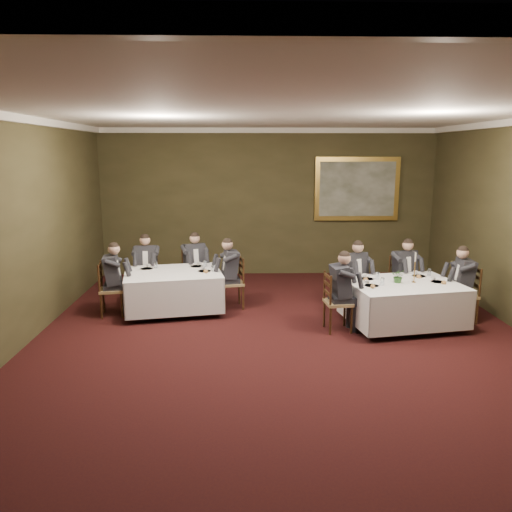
{
  "coord_description": "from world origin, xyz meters",
  "views": [
    {
      "loc": [
        -0.62,
        -6.99,
        2.96
      ],
      "look_at": [
        -0.38,
        1.61,
        1.15
      ],
      "focal_mm": 35.0,
      "sensor_mm": 36.0,
      "label": 1
    }
  ],
  "objects_px": {
    "table_main": "(402,300)",
    "chair_sec_endright": "(233,293)",
    "diner_main_endleft": "(338,301)",
    "chair_main_endright": "(463,306)",
    "diner_main_backright": "(403,282)",
    "chair_main_endleft": "(337,314)",
    "diner_main_backleft": "(354,284)",
    "chair_sec_endleft": "(112,300)",
    "diner_sec_backleft": "(147,275)",
    "table_second": "(173,288)",
    "centerpiece": "(399,275)",
    "diner_sec_endleft": "(112,288)",
    "diner_main_endright": "(464,293)",
    "candlestick": "(415,271)",
    "diner_sec_backright": "(194,272)",
    "chair_sec_backright": "(194,283)",
    "painting": "(357,189)",
    "chair_sec_backleft": "(148,286)",
    "chair_main_backleft": "(353,296)",
    "diner_sec_endright": "(232,282)",
    "chair_main_backright": "(402,293)"
  },
  "relations": [
    {
      "from": "table_second",
      "to": "diner_sec_backleft",
      "type": "xyz_separation_m",
      "value": [
        -0.63,
        0.8,
        0.06
      ]
    },
    {
      "from": "table_main",
      "to": "painting",
      "type": "bearing_deg",
      "value": 90.0
    },
    {
      "from": "chair_sec_backright",
      "to": "chair_sec_endleft",
      "type": "relative_size",
      "value": 1.0
    },
    {
      "from": "chair_sec_backright",
      "to": "diner_main_endright",
      "type": "bearing_deg",
      "value": 137.66
    },
    {
      "from": "diner_main_endright",
      "to": "centerpiece",
      "type": "distance_m",
      "value": 1.31
    },
    {
      "from": "diner_main_endleft",
      "to": "diner_sec_backleft",
      "type": "relative_size",
      "value": 1.0
    },
    {
      "from": "diner_main_backright",
      "to": "painting",
      "type": "xyz_separation_m",
      "value": [
        -0.33,
        2.76,
        1.57
      ]
    },
    {
      "from": "chair_sec_endleft",
      "to": "painting",
      "type": "xyz_separation_m",
      "value": [
        5.15,
        3.09,
        1.8
      ]
    },
    {
      "from": "painting",
      "to": "chair_main_endleft",
      "type": "bearing_deg",
      "value": -106.27
    },
    {
      "from": "painting",
      "to": "diner_main_backleft",
      "type": "bearing_deg",
      "value": -102.63
    },
    {
      "from": "diner_main_backleft",
      "to": "chair_sec_endleft",
      "type": "xyz_separation_m",
      "value": [
        -4.49,
        -0.15,
        -0.23
      ]
    },
    {
      "from": "chair_sec_endright",
      "to": "chair_sec_backleft",
      "type": "bearing_deg",
      "value": 59.85
    },
    {
      "from": "chair_sec_endleft",
      "to": "centerpiece",
      "type": "bearing_deg",
      "value": 73.27
    },
    {
      "from": "diner_main_backleft",
      "to": "diner_sec_endleft",
      "type": "bearing_deg",
      "value": -20.56
    },
    {
      "from": "chair_main_endleft",
      "to": "chair_sec_endright",
      "type": "bearing_deg",
      "value": -132.59
    },
    {
      "from": "table_main",
      "to": "chair_sec_backright",
      "type": "relative_size",
      "value": 2.08
    },
    {
      "from": "chair_main_endleft",
      "to": "diner_main_endright",
      "type": "relative_size",
      "value": 0.74
    },
    {
      "from": "chair_sec_endright",
      "to": "chair_main_endleft",
      "type": "bearing_deg",
      "value": -137.5
    },
    {
      "from": "diner_main_endleft",
      "to": "diner_sec_backright",
      "type": "relative_size",
      "value": 1.0
    },
    {
      "from": "diner_main_backright",
      "to": "diner_sec_endright",
      "type": "xyz_separation_m",
      "value": [
        -3.28,
        0.09,
        0.0
      ]
    },
    {
      "from": "table_main",
      "to": "diner_main_endleft",
      "type": "height_order",
      "value": "diner_main_endleft"
    },
    {
      "from": "chair_sec_endright",
      "to": "table_main",
      "type": "bearing_deg",
      "value": -121.71
    },
    {
      "from": "diner_main_endleft",
      "to": "chair_main_endright",
      "type": "relative_size",
      "value": 1.35
    },
    {
      "from": "diner_main_backright",
      "to": "diner_sec_endright",
      "type": "distance_m",
      "value": 3.28
    },
    {
      "from": "diner_sec_backleft",
      "to": "table_second",
      "type": "bearing_deg",
      "value": 125.83
    },
    {
      "from": "chair_main_backright",
      "to": "chair_sec_endright",
      "type": "distance_m",
      "value": 3.27
    },
    {
      "from": "chair_main_backleft",
      "to": "candlestick",
      "type": "xyz_separation_m",
      "value": [
        0.85,
        -0.83,
        0.68
      ]
    },
    {
      "from": "chair_main_backright",
      "to": "chair_main_endright",
      "type": "xyz_separation_m",
      "value": [
        0.84,
        -0.83,
        0.0
      ]
    },
    {
      "from": "diner_sec_backright",
      "to": "chair_sec_backleft",
      "type": "bearing_deg",
      "value": -13.47
    },
    {
      "from": "diner_sec_backleft",
      "to": "diner_sec_backright",
      "type": "relative_size",
      "value": 1.0
    },
    {
      "from": "diner_main_endright",
      "to": "diner_sec_endleft",
      "type": "relative_size",
      "value": 1.0
    },
    {
      "from": "chair_main_endright",
      "to": "chair_sec_backleft",
      "type": "height_order",
      "value": "same"
    },
    {
      "from": "diner_main_backright",
      "to": "chair_sec_endright",
      "type": "relative_size",
      "value": 1.35
    },
    {
      "from": "diner_main_backleft",
      "to": "chair_sec_backleft",
      "type": "distance_m",
      "value": 4.12
    },
    {
      "from": "chair_sec_endright",
      "to": "chair_sec_endleft",
      "type": "distance_m",
      "value": 2.25
    },
    {
      "from": "chair_main_endright",
      "to": "chair_sec_backleft",
      "type": "distance_m",
      "value": 6.03
    },
    {
      "from": "candlestick",
      "to": "diner_sec_endleft",
      "type": "bearing_deg",
      "value": 172.83
    },
    {
      "from": "centerpiece",
      "to": "painting",
      "type": "height_order",
      "value": "painting"
    },
    {
      "from": "diner_main_backright",
      "to": "diner_main_endright",
      "type": "relative_size",
      "value": 1.0
    },
    {
      "from": "table_main",
      "to": "chair_sec_endright",
      "type": "bearing_deg",
      "value": 159.35
    },
    {
      "from": "diner_main_backright",
      "to": "diner_main_endleft",
      "type": "xyz_separation_m",
      "value": [
        -1.48,
        -1.22,
        0.0
      ]
    },
    {
      "from": "diner_main_endleft",
      "to": "diner_sec_endleft",
      "type": "bearing_deg",
      "value": -108.86
    },
    {
      "from": "chair_sec_endright",
      "to": "centerpiece",
      "type": "height_order",
      "value": "centerpiece"
    },
    {
      "from": "diner_main_backright",
      "to": "diner_sec_endleft",
      "type": "bearing_deg",
      "value": -13.05
    },
    {
      "from": "table_second",
      "to": "candlestick",
      "type": "height_order",
      "value": "candlestick"
    },
    {
      "from": "chair_main_endright",
      "to": "chair_sec_endright",
      "type": "relative_size",
      "value": 1.0
    },
    {
      "from": "diner_main_backright",
      "to": "diner_sec_backright",
      "type": "bearing_deg",
      "value": -28.29
    },
    {
      "from": "chair_main_endleft",
      "to": "diner_sec_endleft",
      "type": "xyz_separation_m",
      "value": [
        -3.98,
        0.9,
        0.23
      ]
    },
    {
      "from": "chair_main_backleft",
      "to": "diner_main_backright",
      "type": "relative_size",
      "value": 0.74
    },
    {
      "from": "chair_main_endright",
      "to": "diner_main_endright",
      "type": "relative_size",
      "value": 0.74
    }
  ]
}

